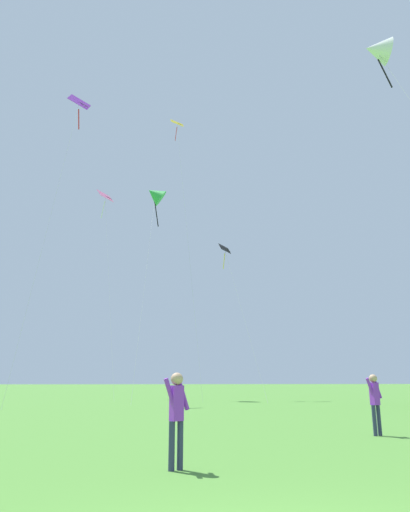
% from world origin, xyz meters
% --- Properties ---
extents(kite_pink_low, '(3.30, 12.72, 20.62)m').
position_xyz_m(kite_pink_low, '(-5.13, 42.86, 19.06)').
color(kite_pink_low, pink).
rests_on(kite_pink_low, ground_plane).
extents(kite_yellow_diamond, '(1.96, 11.40, 27.83)m').
position_xyz_m(kite_yellow_diamond, '(2.02, 39.61, 25.36)').
color(kite_yellow_diamond, yellow).
rests_on(kite_yellow_diamond, ground_plane).
extents(kite_purple_streamer, '(2.01, 10.65, 24.65)m').
position_xyz_m(kite_purple_streamer, '(-6.82, 31.74, 22.68)').
color(kite_purple_streamer, purple).
rests_on(kite_purple_streamer, ground_plane).
extents(kite_black_large, '(1.99, 7.55, 12.80)m').
position_xyz_m(kite_black_large, '(5.82, 34.20, 11.56)').
color(kite_black_large, black).
rests_on(kite_black_large, ground_plane).
extents(kite_green_small, '(2.44, 11.65, 18.91)m').
position_xyz_m(kite_green_small, '(-0.22, 36.79, 17.83)').
color(kite_green_small, green).
rests_on(kite_green_small, ground_plane).
extents(kite_white_distant, '(2.19, 8.19, 17.62)m').
position_xyz_m(kite_white_distant, '(9.64, 14.47, 16.86)').
color(kite_white_distant, white).
rests_on(kite_white_distant, ground_plane).
extents(person_near_tree, '(0.48, 0.27, 1.55)m').
position_xyz_m(person_near_tree, '(-0.65, 4.61, 0.93)').
color(person_near_tree, '#2D3351').
rests_on(person_near_tree, ground_plane).
extents(person_foreground_watcher, '(0.51, 0.23, 1.58)m').
position_xyz_m(person_foreground_watcher, '(5.07, 8.85, 0.95)').
color(person_foreground_watcher, '#2D3351').
rests_on(person_foreground_watcher, ground_plane).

